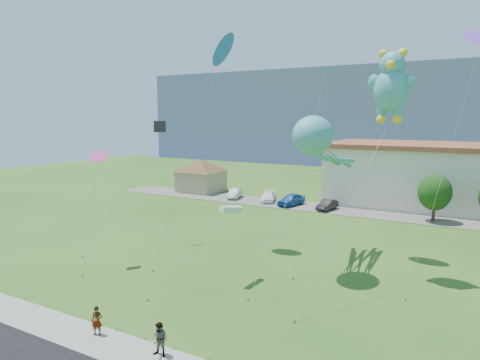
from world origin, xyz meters
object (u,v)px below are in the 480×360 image
(parked_car_silver, at_px, (235,193))
(parked_car_blue, at_px, (291,200))
(pedestrian_left, at_px, (97,321))
(parked_car_black, at_px, (327,205))
(pedestrian_right, at_px, (160,340))
(teddy_bear_kite, at_px, (391,84))
(pavilion, at_px, (201,172))
(octopus_kite, at_px, (319,145))
(parked_car_white, at_px, (268,197))

(parked_car_silver, height_order, parked_car_blue, parked_car_blue)
(pedestrian_left, height_order, parked_car_black, pedestrian_left)
(pedestrian_right, distance_m, teddy_bear_kite, 22.49)
(pavilion, xyz_separation_m, pedestrian_right, (24.98, -40.30, -2.07))
(parked_car_silver, xyz_separation_m, teddy_bear_kite, (24.53, -20.72, 13.17))
(parked_car_silver, xyz_separation_m, parked_car_blue, (9.10, -0.87, 0.11))
(parked_car_silver, distance_m, parked_car_blue, 9.14)
(teddy_bear_kite, bearing_deg, parked_car_silver, 139.81)
(pavilion, relative_size, parked_car_silver, 2.25)
(pedestrian_right, bearing_deg, octopus_kite, 75.83)
(parked_car_silver, relative_size, octopus_kite, 0.30)
(teddy_bear_kite, bearing_deg, pavilion, 143.99)
(parked_car_blue, distance_m, octopus_kite, 25.15)
(parked_car_blue, bearing_deg, pavilion, -179.13)
(pavilion, height_order, parked_car_black, pavilion)
(pedestrian_left, distance_m, parked_car_blue, 36.99)
(pedestrian_right, height_order, parked_car_white, pedestrian_right)
(pavilion, distance_m, parked_car_white, 13.35)
(pedestrian_right, relative_size, parked_car_blue, 0.37)
(pedestrian_left, height_order, parked_car_silver, pedestrian_left)
(parked_car_blue, bearing_deg, pedestrian_right, -64.59)
(parked_car_blue, bearing_deg, pedestrian_left, -71.09)
(pedestrian_left, relative_size, parked_car_white, 0.34)
(parked_car_white, distance_m, parked_car_black, 8.98)
(pedestrian_left, xyz_separation_m, pedestrian_right, (4.29, 0.02, 0.07))
(pavilion, height_order, octopus_kite, octopus_kite)
(parked_car_blue, bearing_deg, teddy_bear_kite, -39.35)
(octopus_kite, xyz_separation_m, teddy_bear_kite, (4.78, 1.20, 4.35))
(parked_car_black, bearing_deg, octopus_kite, -66.33)
(pavilion, xyz_separation_m, octopus_kite, (27.41, -24.59, 6.53))
(octopus_kite, bearing_deg, pavilion, 138.10)
(parked_car_white, xyz_separation_m, octopus_kite, (14.51, -22.01, 8.84))
(parked_car_silver, distance_m, octopus_kite, 30.80)
(octopus_kite, bearing_deg, parked_car_blue, 116.84)
(parked_car_silver, height_order, octopus_kite, octopus_kite)
(parked_car_black, bearing_deg, pedestrian_left, -83.27)
(parked_car_white, bearing_deg, pedestrian_right, -90.81)
(pedestrian_left, relative_size, pedestrian_right, 0.92)
(pedestrian_left, relative_size, parked_car_silver, 0.38)
(parked_car_blue, distance_m, teddy_bear_kite, 28.33)
(parked_car_silver, distance_m, parked_car_white, 5.25)
(pavilion, height_order, pedestrian_right, pavilion)
(pedestrian_right, distance_m, parked_car_silver, 41.43)
(parked_car_blue, height_order, parked_car_black, parked_car_blue)
(octopus_kite, bearing_deg, pedestrian_right, -98.77)
(parked_car_white, distance_m, parked_car_blue, 3.98)
(parked_car_white, bearing_deg, parked_car_blue, -32.59)
(parked_car_white, relative_size, parked_car_black, 1.18)
(pavilion, xyz_separation_m, parked_car_black, (21.78, -3.92, -2.33))
(pedestrian_left, distance_m, octopus_kite, 19.17)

